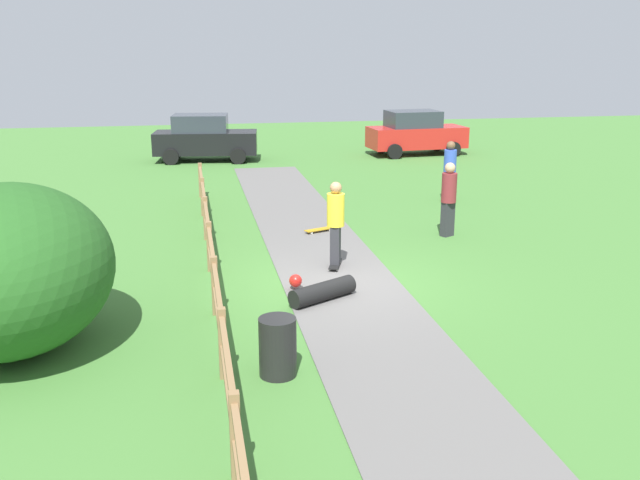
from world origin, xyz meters
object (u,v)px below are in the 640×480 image
(skateboard_loose, at_px, (319,229))
(parked_car_red, at_px, (416,133))
(trash_bin, at_px, (278,347))
(skater_riding, at_px, (336,220))
(bystander_maroon, at_px, (449,195))
(parked_car_black, at_px, (205,138))
(skater_fallen, at_px, (320,290))
(bystander_blue, at_px, (450,168))
(bush_large, at_px, (7,269))

(skateboard_loose, relative_size, parked_car_red, 0.19)
(trash_bin, xyz_separation_m, skater_riding, (1.91, 4.92, 0.63))
(trash_bin, bearing_deg, parked_car_red, 66.59)
(bystander_maroon, xyz_separation_m, parked_car_black, (-5.70, 13.14, -0.10))
(skater_fallen, bearing_deg, parked_car_black, 95.47)
(bystander_blue, bearing_deg, skater_fallen, -125.30)
(skater_riding, xyz_separation_m, skateboard_loose, (0.20, 2.97, -1.00))
(skateboard_loose, bearing_deg, skater_riding, -93.82)
(skateboard_loose, distance_m, parked_car_red, 13.91)
(bystander_maroon, bearing_deg, bush_large, -150.72)
(trash_bin, bearing_deg, bush_large, 156.55)
(bush_large, bearing_deg, parked_car_black, 78.89)
(skater_fallen, distance_m, bystander_maroon, 5.76)
(trash_bin, bearing_deg, bystander_blue, 58.02)
(trash_bin, height_order, parked_car_red, parked_car_red)
(bystander_maroon, bearing_deg, parked_car_black, 113.45)
(bush_large, relative_size, skater_fallen, 2.80)
(trash_bin, xyz_separation_m, bystander_maroon, (5.26, 6.97, 0.61))
(skater_fallen, bearing_deg, skateboard_loose, 79.57)
(skater_fallen, relative_size, bystander_maroon, 0.75)
(trash_bin, distance_m, skater_riding, 5.31)
(bystander_blue, bearing_deg, trash_bin, -121.98)
(trash_bin, bearing_deg, skater_fallen, 67.99)
(skater_fallen, distance_m, parked_car_red, 18.72)
(skater_riding, xyz_separation_m, skater_fallen, (-0.71, -1.94, -0.88))
(skater_riding, relative_size, skateboard_loose, 2.32)
(trash_bin, relative_size, bystander_blue, 0.48)
(skater_riding, height_order, bystander_maroon, skater_riding)
(parked_car_black, bearing_deg, trash_bin, -88.75)
(bystander_blue, bearing_deg, parked_car_black, 127.62)
(bystander_blue, bearing_deg, skateboard_loose, -147.85)
(bush_large, height_order, bystander_blue, bush_large)
(bush_large, relative_size, bystander_maroon, 2.09)
(skater_riding, distance_m, parked_car_red, 16.64)
(bush_large, height_order, bystander_maroon, bush_large)
(parked_car_black, bearing_deg, bystander_blue, -52.38)
(trash_bin, distance_m, bystander_blue, 12.75)
(bush_large, distance_m, skater_fallen, 5.51)
(bystander_blue, bearing_deg, bystander_maroon, -111.16)
(bush_large, height_order, parked_car_black, bush_large)
(skateboard_loose, height_order, bystander_maroon, bystander_maroon)
(parked_car_red, bearing_deg, skater_riding, -114.10)
(skater_riding, relative_size, parked_car_black, 0.43)
(trash_bin, xyz_separation_m, parked_car_black, (-0.44, 20.12, 0.51))
(skateboard_loose, relative_size, bystander_maroon, 0.43)
(bush_large, bearing_deg, bystander_maroon, 29.28)
(trash_bin, xyz_separation_m, bystander_blue, (6.74, 10.80, 0.60))
(bush_large, relative_size, skater_riding, 2.08)
(skater_fallen, bearing_deg, bystander_maroon, 44.58)
(bush_large, height_order, skater_fallen, bush_large)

